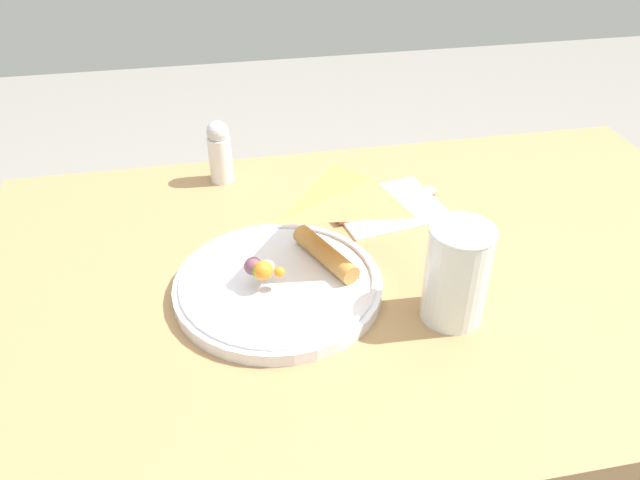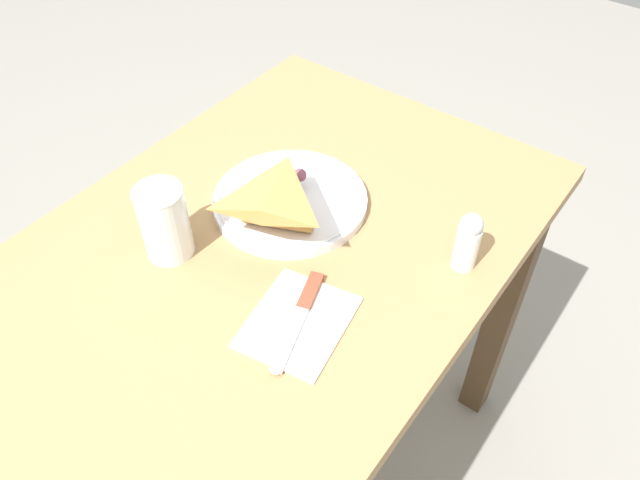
# 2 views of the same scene
# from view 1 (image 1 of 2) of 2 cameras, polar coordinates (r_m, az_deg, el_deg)

# --- Properties ---
(dining_table) EXTENTS (1.03, 0.65, 0.75)m
(dining_table) POSITION_cam_1_polar(r_m,az_deg,el_deg) (0.88, 5.12, -9.16)
(dining_table) COLOR #A87F51
(dining_table) RESTS_ON ground_plane
(plate_pizza) EXTENTS (0.25, 0.25, 0.05)m
(plate_pizza) POSITION_cam_1_polar(r_m,az_deg,el_deg) (0.74, -3.75, -3.79)
(plate_pizza) COLOR white
(plate_pizza) RESTS_ON dining_table
(milk_glass) EXTENTS (0.07, 0.07, 0.12)m
(milk_glass) POSITION_cam_1_polar(r_m,az_deg,el_deg) (0.70, 12.34, -3.20)
(milk_glass) COLOR white
(milk_glass) RESTS_ON dining_table
(napkin_folded) EXTENTS (0.17, 0.15, 0.00)m
(napkin_folded) POSITION_cam_1_polar(r_m,az_deg,el_deg) (0.91, 6.13, 3.04)
(napkin_folded) COLOR white
(napkin_folded) RESTS_ON dining_table
(butter_knife) EXTENTS (0.17, 0.07, 0.01)m
(butter_knife) POSITION_cam_1_polar(r_m,az_deg,el_deg) (0.90, 5.73, 3.17)
(butter_knife) COLOR #99422D
(butter_knife) RESTS_ON napkin_folded
(salt_shaker) EXTENTS (0.04, 0.04, 0.10)m
(salt_shaker) POSITION_cam_1_polar(r_m,az_deg,el_deg) (0.96, -9.16, 7.99)
(salt_shaker) COLOR silver
(salt_shaker) RESTS_ON dining_table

